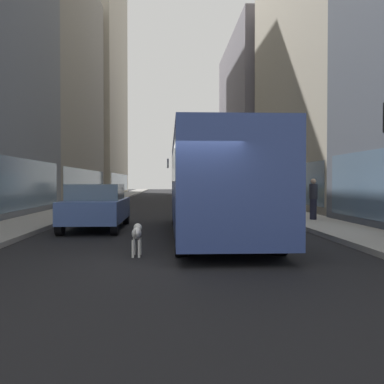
{
  "coord_description": "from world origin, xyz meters",
  "views": [
    {
      "loc": [
        -0.21,
        -9.54,
        1.71
      ],
      "look_at": [
        0.48,
        4.11,
        1.4
      ],
      "focal_mm": 42.77,
      "sensor_mm": 36.0,
      "label": 1
    }
  ],
  "objects_px": {
    "car_yellow_taxi": "(206,193)",
    "pedestrian_in_coat": "(313,199)",
    "transit_bus": "(213,180)",
    "car_silver_sedan": "(180,189)",
    "dalmatian_dog": "(137,234)",
    "car_blue_hatchback": "(97,206)"
  },
  "relations": [
    {
      "from": "transit_bus",
      "to": "car_blue_hatchback",
      "type": "distance_m",
      "value": 4.54
    },
    {
      "from": "transit_bus",
      "to": "dalmatian_dog",
      "type": "bearing_deg",
      "value": -118.05
    },
    {
      "from": "car_blue_hatchback",
      "to": "pedestrian_in_coat",
      "type": "relative_size",
      "value": 2.83
    },
    {
      "from": "car_yellow_taxi",
      "to": "car_blue_hatchback",
      "type": "distance_m",
      "value": 21.04
    },
    {
      "from": "car_yellow_taxi",
      "to": "dalmatian_dog",
      "type": "bearing_deg",
      "value": -98.13
    },
    {
      "from": "transit_bus",
      "to": "car_blue_hatchback",
      "type": "bearing_deg",
      "value": 154.2
    },
    {
      "from": "car_yellow_taxi",
      "to": "car_silver_sedan",
      "type": "distance_m",
      "value": 19.26
    },
    {
      "from": "transit_bus",
      "to": "car_silver_sedan",
      "type": "distance_m",
      "value": 41.42
    },
    {
      "from": "dalmatian_dog",
      "to": "car_blue_hatchback",
      "type": "bearing_deg",
      "value": 107.2
    },
    {
      "from": "transit_bus",
      "to": "car_blue_hatchback",
      "type": "relative_size",
      "value": 2.41
    },
    {
      "from": "transit_bus",
      "to": "dalmatian_dog",
      "type": "distance_m",
      "value": 4.75
    },
    {
      "from": "transit_bus",
      "to": "car_yellow_taxi",
      "type": "height_order",
      "value": "transit_bus"
    },
    {
      "from": "car_silver_sedan",
      "to": "pedestrian_in_coat",
      "type": "height_order",
      "value": "pedestrian_in_coat"
    },
    {
      "from": "car_yellow_taxi",
      "to": "car_silver_sedan",
      "type": "height_order",
      "value": "same"
    },
    {
      "from": "car_yellow_taxi",
      "to": "car_blue_hatchback",
      "type": "xyz_separation_m",
      "value": [
        -5.6,
        -20.28,
        0.0
      ]
    },
    {
      "from": "transit_bus",
      "to": "pedestrian_in_coat",
      "type": "height_order",
      "value": "transit_bus"
    },
    {
      "from": "car_yellow_taxi",
      "to": "car_blue_hatchback",
      "type": "relative_size",
      "value": 0.94
    },
    {
      "from": "car_yellow_taxi",
      "to": "pedestrian_in_coat",
      "type": "xyz_separation_m",
      "value": [
        2.94,
        -18.25,
        0.19
      ]
    },
    {
      "from": "dalmatian_dog",
      "to": "car_silver_sedan",
      "type": "bearing_deg",
      "value": 87.29
    },
    {
      "from": "dalmatian_dog",
      "to": "pedestrian_in_coat",
      "type": "height_order",
      "value": "pedestrian_in_coat"
    },
    {
      "from": "car_blue_hatchback",
      "to": "dalmatian_dog",
      "type": "xyz_separation_m",
      "value": [
        1.85,
        -5.97,
        -0.31
      ]
    },
    {
      "from": "car_blue_hatchback",
      "to": "car_silver_sedan",
      "type": "xyz_separation_m",
      "value": [
        4.0,
        39.48,
        -0.0
      ]
    }
  ]
}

